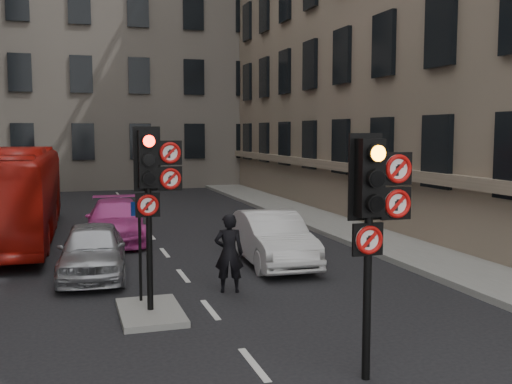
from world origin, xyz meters
TOP-DOWN VIEW (x-y plane):
  - pavement_right at (7.20, 12.00)m, footprint 3.00×50.00m
  - centre_island at (-1.20, 5.00)m, footprint 1.20×2.00m
  - building_far at (0.00, 38.00)m, footprint 30.00×14.00m
  - signal_near at (1.49, 0.99)m, footprint 0.91×0.40m
  - signal_far at (-1.11, 4.99)m, footprint 0.91×0.40m
  - car_silver at (-2.15, 8.59)m, footprint 1.90×4.06m
  - car_white at (2.56, 8.64)m, footprint 1.67×4.36m
  - car_pink at (-1.23, 13.42)m, footprint 2.22×4.78m
  - bus_red at (-4.48, 14.57)m, footprint 2.87×11.19m
  - motorcycle at (2.05, 8.30)m, footprint 0.51×1.62m
  - motorcyclist at (0.72, 6.21)m, footprint 0.74×0.57m
  - info_sign at (-1.31, 5.66)m, footprint 0.35×0.15m

SIDE VIEW (x-z plane):
  - centre_island at x=-1.20m, z-range 0.00..0.12m
  - pavement_right at x=7.20m, z-range 0.00..0.16m
  - motorcycle at x=2.05m, z-range 0.00..0.96m
  - car_silver at x=-2.15m, z-range 0.00..1.34m
  - car_pink at x=-1.23m, z-range 0.00..1.35m
  - car_white at x=2.56m, z-range 0.00..1.42m
  - motorcyclist at x=0.72m, z-range 0.00..1.78m
  - info_sign at x=-1.31m, z-range 0.42..2.49m
  - bus_red at x=-4.48m, z-range 0.00..3.10m
  - signal_near at x=1.49m, z-range 0.79..4.37m
  - signal_far at x=-1.11m, z-range 0.91..4.49m
  - building_far at x=0.00m, z-range 0.00..20.00m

